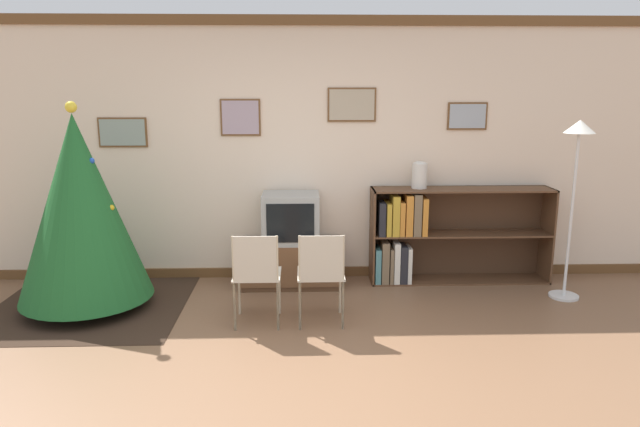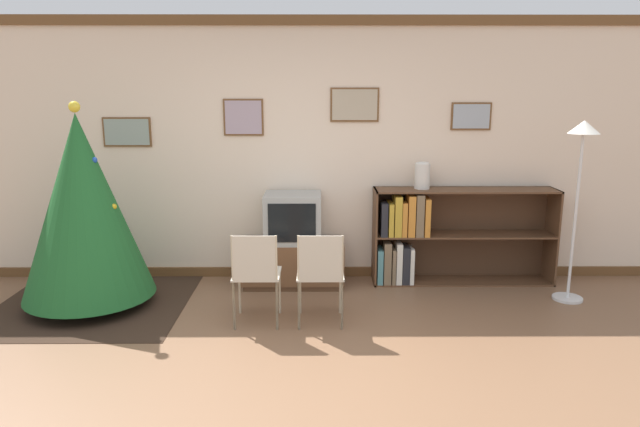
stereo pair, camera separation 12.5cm
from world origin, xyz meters
TOP-DOWN VIEW (x-y plane):
  - ground_plane at (0.00, 0.00)m, footprint 24.00×24.00m
  - wall_back at (-0.00, 2.46)m, footprint 8.35×0.11m
  - area_rug at (-1.88, 1.57)m, footprint 1.75×1.66m
  - christmas_tree at (-1.88, 1.57)m, footprint 1.18×1.18m
  - tv_console at (-0.01, 2.15)m, footprint 1.03×0.49m
  - television at (-0.01, 2.15)m, footprint 0.57×0.47m
  - folding_chair_left at (-0.28, 1.10)m, footprint 0.40×0.40m
  - folding_chair_right at (0.26, 1.10)m, footprint 0.40×0.40m
  - bookshelf at (1.42, 2.23)m, footprint 1.86×0.36m
  - vase at (1.31, 2.25)m, footprint 0.16×0.16m
  - standing_lamp at (2.65, 1.69)m, footprint 0.28×0.28m

SIDE VIEW (x-z plane):
  - ground_plane at x=0.00m, z-range 0.00..0.00m
  - area_rug at x=-1.88m, z-range 0.00..0.01m
  - tv_console at x=-0.01m, z-range 0.00..0.46m
  - folding_chair_left at x=-0.28m, z-range 0.06..0.88m
  - folding_chair_right at x=0.26m, z-range 0.06..0.88m
  - bookshelf at x=1.42m, z-range 0.00..0.99m
  - television at x=-0.01m, z-range 0.46..0.96m
  - christmas_tree at x=-1.88m, z-range 0.00..1.88m
  - vase at x=1.31m, z-range 0.99..1.26m
  - standing_lamp at x=2.65m, z-range 0.46..2.17m
  - wall_back at x=0.00m, z-range 0.00..2.70m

